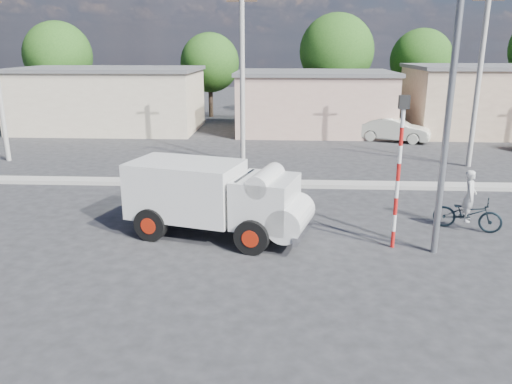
# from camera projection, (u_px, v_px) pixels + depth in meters

# --- Properties ---
(ground_plane) EXTENTS (120.00, 120.00, 0.00)m
(ground_plane) POSITION_uv_depth(u_px,v_px,m) (282.00, 266.00, 13.23)
(ground_plane) COLOR #252527
(ground_plane) RESTS_ON ground
(median) EXTENTS (40.00, 0.80, 0.16)m
(median) POSITION_uv_depth(u_px,v_px,m) (283.00, 184.00, 20.87)
(median) COLOR #99968E
(median) RESTS_ON ground
(truck) EXTENTS (5.81, 3.37, 2.26)m
(truck) POSITION_uv_depth(u_px,v_px,m) (218.00, 197.00, 14.99)
(truck) COLOR black
(truck) RESTS_ON ground
(bicycle) EXTENTS (2.17, 1.43, 1.08)m
(bicycle) POSITION_uv_depth(u_px,v_px,m) (467.00, 213.00, 15.74)
(bicycle) COLOR black
(bicycle) RESTS_ON ground
(cyclist) EXTENTS (0.59, 0.70, 1.64)m
(cyclist) POSITION_uv_depth(u_px,v_px,m) (469.00, 205.00, 15.66)
(cyclist) COLOR silver
(cyclist) RESTS_ON ground
(car_cream) EXTENTS (4.54, 2.89, 1.41)m
(car_cream) POSITION_uv_depth(u_px,v_px,m) (394.00, 130.00, 30.46)
(car_cream) COLOR beige
(car_cream) RESTS_ON ground
(traffic_pole) EXTENTS (0.28, 0.18, 4.36)m
(traffic_pole) POSITION_uv_depth(u_px,v_px,m) (399.00, 160.00, 13.77)
(traffic_pole) COLOR red
(traffic_pole) RESTS_ON ground
(streetlight) EXTENTS (2.34, 0.22, 9.00)m
(streetlight) POSITION_uv_depth(u_px,v_px,m) (447.00, 73.00, 12.77)
(streetlight) COLOR slate
(streetlight) RESTS_ON ground
(building_row) EXTENTS (37.80, 7.30, 4.44)m
(building_row) POSITION_uv_depth(u_px,v_px,m) (300.00, 100.00, 33.65)
(building_row) COLOR beige
(building_row) RESTS_ON ground
(tree_row) EXTENTS (51.24, 7.43, 8.42)m
(tree_row) POSITION_uv_depth(u_px,v_px,m) (380.00, 55.00, 38.79)
(tree_row) COLOR #38281E
(tree_row) RESTS_ON ground
(utility_poles) EXTENTS (35.40, 0.24, 8.00)m
(utility_poles) POSITION_uv_depth(u_px,v_px,m) (354.00, 80.00, 23.42)
(utility_poles) COLOR #99968E
(utility_poles) RESTS_ON ground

